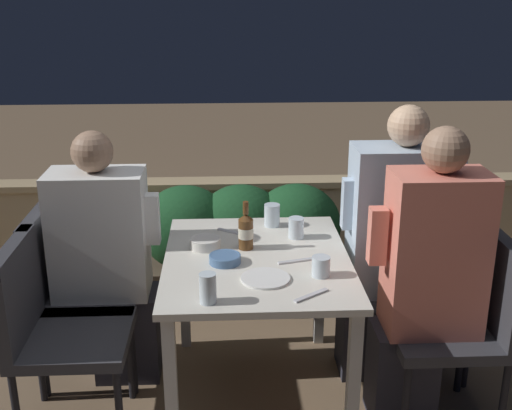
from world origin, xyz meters
TOP-DOWN VIEW (x-y plane):
  - ground_plane at (0.00, 0.00)m, footprint 16.00×16.00m
  - parapet_wall at (0.00, 1.42)m, footprint 9.00×0.18m
  - dining_table at (0.00, 0.00)m, footprint 0.82×1.02m
  - planter_hedge at (-0.05, 0.92)m, footprint 1.19×0.47m
  - chair_left_near at (-0.89, -0.17)m, footprint 0.48×0.48m
  - chair_left_far at (-0.90, 0.21)m, footprint 0.48×0.48m
  - person_white_polo at (-0.70, 0.21)m, footprint 0.51×0.26m
  - chair_right_near at (0.91, -0.20)m, footprint 0.48×0.48m
  - person_coral_top at (0.71, -0.20)m, footprint 0.48×0.26m
  - chair_right_far at (0.86, 0.18)m, footprint 0.48×0.48m
  - person_blue_shirt at (0.66, 0.18)m, footprint 0.52×0.26m
  - beer_bottle at (-0.05, 0.10)m, footprint 0.07×0.07m
  - plate_0 at (0.02, -0.23)m, footprint 0.20×0.20m
  - bowl_0 at (-0.14, -0.05)m, footprint 0.14×0.14m
  - bowl_1 at (-0.23, 0.12)m, footprint 0.14×0.14m
  - glass_cup_0 at (0.10, 0.39)m, footprint 0.08×0.08m
  - glass_cup_1 at (0.20, 0.22)m, footprint 0.07×0.07m
  - glass_cup_2 at (-0.21, -0.42)m, footprint 0.07×0.07m
  - glass_cup_3 at (0.26, -0.20)m, footprint 0.08×0.08m
  - fork_0 at (0.19, -0.39)m, footprint 0.15×0.12m
  - fork_1 at (-0.10, 0.30)m, footprint 0.15×0.11m
  - fork_2 at (0.17, -0.06)m, footprint 0.17×0.06m

SIDE VIEW (x-z plane):
  - ground_plane at x=0.00m, z-range 0.00..0.00m
  - parapet_wall at x=0.00m, z-range 0.01..0.65m
  - planter_hedge at x=-0.05m, z-range 0.04..0.80m
  - chair_left_near at x=-0.89m, z-range 0.09..0.96m
  - chair_left_far at x=-0.90m, z-range 0.09..0.96m
  - chair_right_near at x=0.91m, z-range 0.09..0.96m
  - chair_right_far at x=0.86m, z-range 0.09..0.96m
  - dining_table at x=0.00m, z-range 0.27..0.98m
  - person_white_polo at x=-0.70m, z-range 0.00..1.25m
  - person_coral_top at x=0.71m, z-range 0.01..1.34m
  - person_blue_shirt at x=0.66m, z-range 0.00..1.36m
  - fork_0 at x=0.19m, z-range 0.71..0.72m
  - fork_1 at x=-0.10m, z-range 0.71..0.72m
  - fork_2 at x=0.17m, z-range 0.71..0.72m
  - plate_0 at x=0.02m, z-range 0.71..0.72m
  - bowl_0 at x=-0.14m, z-range 0.72..0.75m
  - bowl_1 at x=-0.23m, z-range 0.72..0.76m
  - glass_cup_3 at x=0.26m, z-range 0.71..0.80m
  - glass_cup_1 at x=0.20m, z-range 0.71..0.81m
  - glass_cup_0 at x=0.10m, z-range 0.71..0.82m
  - glass_cup_2 at x=-0.21m, z-range 0.71..0.83m
  - beer_bottle at x=-0.05m, z-range 0.69..0.91m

